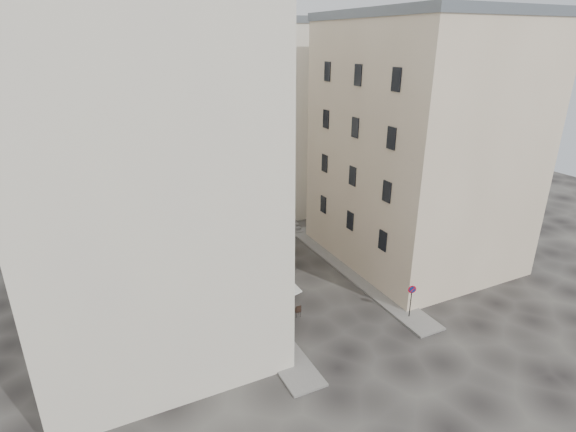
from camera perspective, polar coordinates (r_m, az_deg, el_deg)
ground at (r=31.14m, az=4.12°, el=-11.01°), size 90.00×90.00×0.00m
sidewalk_left at (r=32.62m, az=-6.42°, el=-9.34°), size 2.00×22.00×0.12m
sidewalk_right at (r=35.40m, az=8.06°, el=-6.78°), size 2.00×18.00×0.12m
building_left at (r=26.54m, az=-18.93°, el=6.38°), size 12.20×16.20×20.60m
building_right at (r=36.17m, az=16.43°, el=8.83°), size 12.20×14.20×18.60m
building_back at (r=44.03m, az=-9.35°, el=11.55°), size 18.20×10.20×18.60m
cafe_storefront at (r=29.32m, az=-4.20°, el=-8.95°), size 1.74×7.30×3.50m
stone_steps at (r=41.02m, az=-4.62°, el=-2.00°), size 9.00×3.15×0.80m
bollard_near at (r=28.84m, az=-0.59°, el=-12.64°), size 0.12×0.12×0.98m
bollard_mid at (r=31.54m, az=-3.35°, el=-9.41°), size 0.12×0.12×0.98m
bollard_far at (r=34.39m, az=-5.63°, el=-6.68°), size 0.12×0.12×0.98m
no_parking_sign at (r=29.78m, az=15.41°, el=-9.68°), size 0.51×0.21×2.36m
bistro_table_a at (r=28.34m, az=-0.79°, el=-13.36°), size 1.42×0.66×1.00m
bistro_table_b at (r=29.41m, az=0.43°, el=-12.11°), size 1.20×0.56×0.84m
bistro_table_c at (r=30.46m, az=-2.40°, el=-10.80°), size 1.22×0.57×0.86m
bistro_table_d at (r=31.61m, az=-2.94°, el=-9.58°), size 1.13×0.53×0.80m
bistro_table_e at (r=33.83m, az=-4.45°, el=-7.32°), size 1.21×0.57×0.85m
pedestrian at (r=30.92m, az=-0.34°, el=-9.08°), size 0.83×0.68×1.96m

